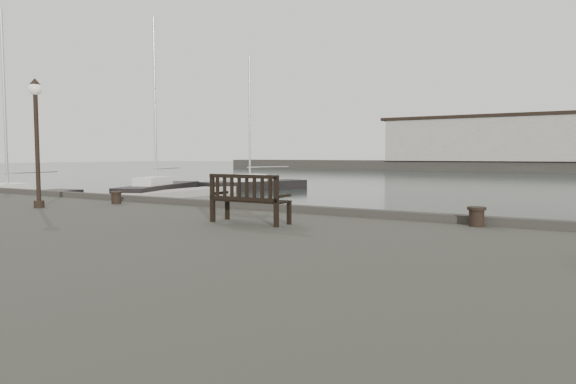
# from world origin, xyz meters

# --- Properties ---
(ground) EXTENTS (400.00, 400.00, 0.00)m
(ground) POSITION_xyz_m (0.00, 0.00, 0.00)
(ground) COLOR black
(ground) RESTS_ON ground
(pontoon) EXTENTS (2.00, 24.00, 0.50)m
(pontoon) POSITION_xyz_m (-20.00, 10.00, 0.25)
(pontoon) COLOR #B0ABA3
(pontoon) RESTS_ON ground
(breakwater) EXTENTS (140.00, 9.50, 12.20)m
(breakwater) POSITION_xyz_m (-4.56, 92.00, 4.30)
(breakwater) COLOR #383530
(breakwater) RESTS_ON ground
(bench) EXTENTS (1.77, 0.61, 1.02)m
(bench) POSITION_xyz_m (0.00, -2.53, 1.89)
(bench) COLOR black
(bench) RESTS_ON quay
(bollard_left) EXTENTS (0.40, 0.40, 0.38)m
(bollard_left) POSITION_xyz_m (-6.06, -0.99, 1.75)
(bollard_left) COLOR black
(bollard_left) RESTS_ON quay
(bollard_right) EXTENTS (0.43, 0.43, 0.40)m
(bollard_right) POSITION_xyz_m (4.28, -0.50, 1.76)
(bollard_right) COLOR black
(bollard_right) RESTS_ON quay
(lamp_post) EXTENTS (0.36, 0.36, 3.58)m
(lamp_post) POSITION_xyz_m (-6.93, -2.93, 3.86)
(lamp_post) COLOR black
(lamp_post) RESTS_ON quay
(yacht_a) EXTENTS (3.66, 8.83, 11.88)m
(yacht_a) POSITION_xyz_m (-22.94, 5.76, 0.24)
(yacht_a) COLOR black
(yacht_a) RESTS_ON ground
(yacht_b) EXTENTS (5.78, 10.72, 13.89)m
(yacht_b) POSITION_xyz_m (-22.62, 17.05, 0.25)
(yacht_b) COLOR black
(yacht_b) RESTS_ON ground
(yacht_d) EXTENTS (6.13, 9.85, 12.09)m
(yacht_d) POSITION_xyz_m (-19.37, 25.17, 0.23)
(yacht_d) COLOR black
(yacht_d) RESTS_ON ground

